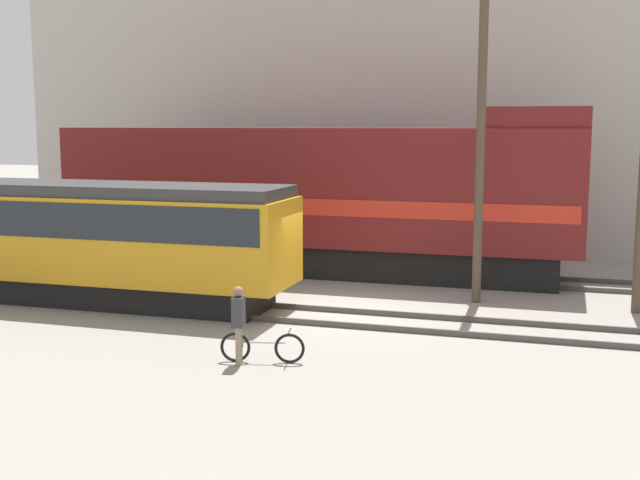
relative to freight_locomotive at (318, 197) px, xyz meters
The scene contains 9 objects.
ground_plane 5.98m from the freight_locomotive, 67.31° to the right, with size 120.00×120.00×0.00m, color gray.
track_near 6.75m from the freight_locomotive, 70.53° to the right, with size 60.00×1.50×0.14m.
track_far 3.17m from the freight_locomotive, ahead, with size 60.00×1.51×0.14m.
building_backdrop 8.61m from the freight_locomotive, 74.69° to the left, with size 31.99×6.00×11.33m.
freight_locomotive is the anchor object (origin of this frame).
streetcar 7.51m from the freight_locomotive, 127.29° to the right, with size 11.16×2.54×3.19m.
bicycle 10.20m from the freight_locomotive, 79.20° to the right, with size 1.68×0.54×0.67m.
person 10.26m from the freight_locomotive, 81.71° to the right, with size 0.29×0.40×1.58m.
utility_pole_left 6.41m from the freight_locomotive, 29.08° to the right, with size 0.24×0.24×8.65m.
Camera 1 is at (5.42, -19.27, 4.74)m, focal length 45.00 mm.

